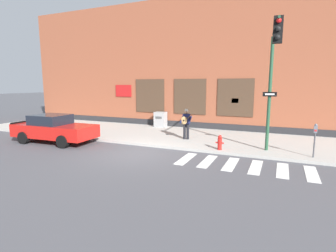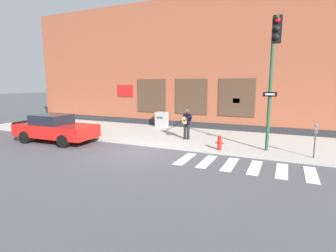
{
  "view_description": "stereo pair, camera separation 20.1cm",
  "coord_description": "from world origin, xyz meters",
  "px_view_note": "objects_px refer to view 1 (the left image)",
  "views": [
    {
      "loc": [
        5.94,
        -10.23,
        3.18
      ],
      "look_at": [
        0.75,
        1.67,
        1.1
      ],
      "focal_mm": 28.0,
      "sensor_mm": 36.0,
      "label": 1
    },
    {
      "loc": [
        6.12,
        -10.15,
        3.18
      ],
      "look_at": [
        0.75,
        1.67,
        1.1
      ],
      "focal_mm": 28.0,
      "sensor_mm": 36.0,
      "label": 2
    }
  ],
  "objects_px": {
    "busker": "(186,122)",
    "traffic_light": "(273,69)",
    "red_car": "(54,129)",
    "fire_hydrant": "(220,142)",
    "parking_meter": "(315,135)",
    "utility_box": "(160,119)"
  },
  "relations": [
    {
      "from": "traffic_light",
      "to": "fire_hydrant",
      "type": "relative_size",
      "value": 7.56
    },
    {
      "from": "red_car",
      "to": "busker",
      "type": "bearing_deg",
      "value": 25.18
    },
    {
      "from": "busker",
      "to": "traffic_light",
      "type": "distance_m",
      "value": 5.51
    },
    {
      "from": "parking_meter",
      "to": "utility_box",
      "type": "distance_m",
      "value": 10.49
    },
    {
      "from": "busker",
      "to": "utility_box",
      "type": "relative_size",
      "value": 1.59
    },
    {
      "from": "red_car",
      "to": "busker",
      "type": "distance_m",
      "value": 7.26
    },
    {
      "from": "utility_box",
      "to": "traffic_light",
      "type": "bearing_deg",
      "value": -35.64
    },
    {
      "from": "busker",
      "to": "fire_hydrant",
      "type": "relative_size",
      "value": 2.41
    },
    {
      "from": "busker",
      "to": "traffic_light",
      "type": "relative_size",
      "value": 0.32
    },
    {
      "from": "utility_box",
      "to": "fire_hydrant",
      "type": "relative_size",
      "value": 1.52
    },
    {
      "from": "red_car",
      "to": "traffic_light",
      "type": "distance_m",
      "value": 11.41
    },
    {
      "from": "busker",
      "to": "traffic_light",
      "type": "xyz_separation_m",
      "value": [
        4.38,
        -1.97,
        2.7
      ]
    },
    {
      "from": "parking_meter",
      "to": "utility_box",
      "type": "height_order",
      "value": "parking_meter"
    },
    {
      "from": "traffic_light",
      "to": "parking_meter",
      "type": "bearing_deg",
      "value": 20.54
    },
    {
      "from": "busker",
      "to": "parking_meter",
      "type": "height_order",
      "value": "busker"
    },
    {
      "from": "traffic_light",
      "to": "utility_box",
      "type": "relative_size",
      "value": 4.98
    },
    {
      "from": "busker",
      "to": "parking_meter",
      "type": "bearing_deg",
      "value": -11.98
    },
    {
      "from": "red_car",
      "to": "parking_meter",
      "type": "height_order",
      "value": "parking_meter"
    },
    {
      "from": "red_car",
      "to": "parking_meter",
      "type": "bearing_deg",
      "value": 7.96
    },
    {
      "from": "traffic_light",
      "to": "utility_box",
      "type": "height_order",
      "value": "traffic_light"
    },
    {
      "from": "busker",
      "to": "traffic_light",
      "type": "height_order",
      "value": "traffic_light"
    },
    {
      "from": "busker",
      "to": "parking_meter",
      "type": "relative_size",
      "value": 1.18
    }
  ]
}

